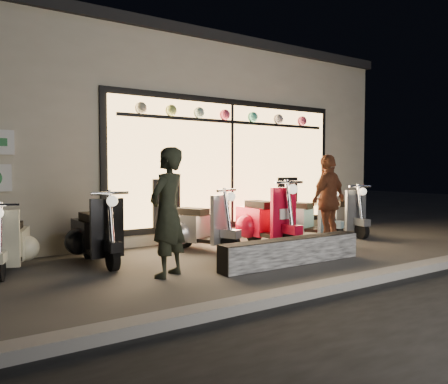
% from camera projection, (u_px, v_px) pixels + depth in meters
% --- Properties ---
extents(ground, '(40.00, 40.00, 0.00)m').
position_uv_depth(ground, '(258.00, 258.00, 7.03)').
color(ground, '#383533').
rests_on(ground, ground).
extents(kerb, '(40.00, 0.25, 0.12)m').
position_uv_depth(kerb, '(357.00, 281.00, 5.36)').
color(kerb, slate).
rests_on(kerb, ground).
extents(shop_building, '(10.20, 6.23, 4.20)m').
position_uv_depth(shop_building, '(139.00, 143.00, 11.10)').
color(shop_building, beige).
rests_on(shop_building, ground).
extents(graffiti_barrier, '(2.50, 0.28, 0.40)m').
position_uv_depth(graffiti_barrier, '(292.00, 251.00, 6.56)').
color(graffiti_barrier, black).
rests_on(graffiti_barrier, ground).
extents(scooter_silver, '(0.84, 1.45, 1.05)m').
position_uv_depth(scooter_silver, '(195.00, 226.00, 7.77)').
color(scooter_silver, black).
rests_on(scooter_silver, ground).
extents(scooter_red, '(0.54, 1.64, 1.18)m').
position_uv_depth(scooter_red, '(263.00, 220.00, 8.31)').
color(scooter_red, black).
rests_on(scooter_red, ground).
extents(scooter_black, '(0.49, 1.49, 1.07)m').
position_uv_depth(scooter_black, '(95.00, 234.00, 6.76)').
color(scooter_black, black).
rests_on(scooter_black, ground).
extents(scooter_cream, '(0.69, 1.33, 0.95)m').
position_uv_depth(scooter_cream, '(10.00, 243.00, 6.19)').
color(scooter_cream, black).
rests_on(scooter_cream, ground).
extents(scooter_blue, '(0.77, 1.47, 1.05)m').
position_uv_depth(scooter_blue, '(300.00, 218.00, 9.08)').
color(scooter_blue, black).
rests_on(scooter_blue, ground).
extents(scooter_grey, '(0.68, 1.49, 1.06)m').
position_uv_depth(scooter_grey, '(339.00, 215.00, 9.64)').
color(scooter_grey, black).
rests_on(scooter_grey, ground).
extents(man, '(0.75, 0.68, 1.73)m').
position_uv_depth(man, '(168.00, 212.00, 5.80)').
color(man, black).
rests_on(man, ground).
extents(woman, '(1.07, 0.63, 1.71)m').
position_uv_depth(woman, '(328.00, 201.00, 8.07)').
color(woman, brown).
rests_on(woman, ground).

